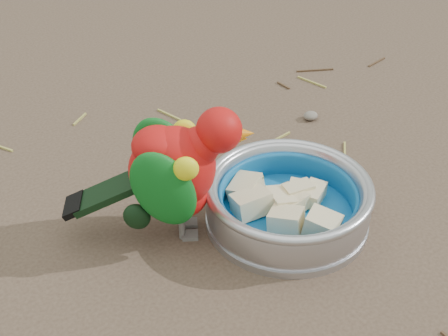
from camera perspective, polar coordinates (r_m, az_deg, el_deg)
ground at (r=0.80m, az=8.03°, el=-5.61°), size 60.00×60.00×0.00m
food_bowl at (r=0.81m, az=5.75°, el=-4.45°), size 0.21×0.21×0.02m
bowl_wall at (r=0.79m, az=5.87°, el=-2.77°), size 0.21×0.21×0.04m
fruit_wedges at (r=0.79m, az=5.84°, el=-3.17°), size 0.12×0.12×0.03m
lory_parrot at (r=0.74m, az=-4.40°, el=-0.90°), size 0.23×0.19×0.17m
ground_debris at (r=0.86m, az=5.06°, el=-1.68°), size 0.90×0.80×0.01m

